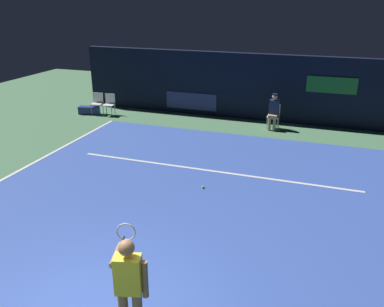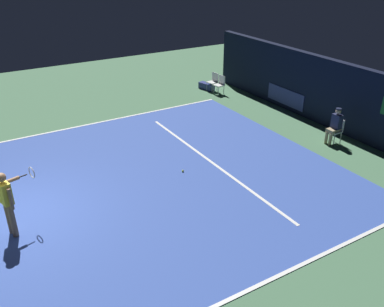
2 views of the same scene
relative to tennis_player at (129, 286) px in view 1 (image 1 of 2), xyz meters
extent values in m
plane|color=#4C7A56|center=(-0.70, 4.39, -0.99)|extent=(30.12, 30.12, 0.00)
cube|color=#3856B2|center=(-0.70, 4.39, -0.98)|extent=(10.46, 10.61, 0.01)
cube|color=white|center=(-5.88, 4.39, -0.97)|extent=(0.10, 10.61, 0.01)
cube|color=white|center=(-0.70, 6.25, -0.97)|extent=(8.16, 0.10, 0.01)
cube|color=black|center=(-0.70, 11.94, 0.31)|extent=(14.64, 0.30, 2.60)
cube|color=navy|center=(-3.27, 11.78, -0.44)|extent=(2.20, 0.04, 0.70)
cube|color=#1E6B2D|center=(2.22, 11.78, 0.61)|extent=(1.80, 0.04, 0.60)
cube|color=yellow|center=(0.01, -0.03, 0.21)|extent=(0.40, 0.31, 0.56)
sphere|color=#8C6647|center=(0.01, -0.03, 0.63)|extent=(0.22, 0.22, 0.22)
cylinder|color=#8C6647|center=(-0.24, 0.13, 0.36)|extent=(0.22, 0.51, 0.09)
cylinder|color=#8C6647|center=(0.22, 0.05, 0.13)|extent=(0.09, 0.09, 0.56)
cylinder|color=black|center=(-0.32, 0.42, 0.36)|extent=(0.11, 0.30, 0.03)
torus|color=#B2B2B7|center=(-0.39, 0.69, 0.36)|extent=(0.30, 0.10, 0.30)
cube|color=white|center=(0.31, 10.86, -0.53)|extent=(0.44, 0.40, 0.04)
cube|color=white|center=(0.31, 11.06, -0.30)|extent=(0.42, 0.03, 0.42)
cylinder|color=#B2B2B7|center=(0.12, 10.69, -0.76)|extent=(0.03, 0.03, 0.46)
cylinder|color=#B2B2B7|center=(0.50, 10.69, -0.76)|extent=(0.03, 0.03, 0.46)
cylinder|color=#B2B2B7|center=(0.12, 11.03, -0.76)|extent=(0.03, 0.03, 0.46)
cylinder|color=#B2B2B7|center=(0.50, 11.03, -0.76)|extent=(0.03, 0.03, 0.46)
cube|color=tan|center=(0.31, 10.78, -0.49)|extent=(0.32, 0.40, 0.14)
cylinder|color=tan|center=(0.22, 10.60, -0.76)|extent=(0.11, 0.11, 0.46)
cylinder|color=tan|center=(0.40, 10.60, -0.76)|extent=(0.11, 0.11, 0.46)
cube|color=#23284C|center=(0.31, 10.90, -0.16)|extent=(0.34, 0.22, 0.52)
sphere|color=#DBAD89|center=(0.31, 10.90, 0.22)|extent=(0.20, 0.20, 0.20)
cylinder|color=#141933|center=(0.31, 10.90, 0.31)|extent=(0.19, 0.19, 0.04)
cube|color=white|center=(-6.97, 10.41, -0.55)|extent=(0.50, 0.47, 0.04)
cube|color=white|center=(-7.00, 10.61, -0.32)|extent=(0.42, 0.10, 0.42)
cylinder|color=#B2B2B7|center=(-7.12, 10.21, -0.77)|extent=(0.03, 0.03, 0.44)
cylinder|color=#B2B2B7|center=(-6.76, 10.28, -0.77)|extent=(0.03, 0.03, 0.44)
cylinder|color=#B2B2B7|center=(-7.18, 10.55, -0.77)|extent=(0.03, 0.03, 0.44)
cylinder|color=#B2B2B7|center=(-6.81, 10.61, -0.77)|extent=(0.03, 0.03, 0.44)
cube|color=white|center=(-6.42, 10.43, -0.55)|extent=(0.49, 0.45, 0.04)
cube|color=white|center=(-6.45, 10.63, -0.32)|extent=(0.42, 0.08, 0.42)
cylinder|color=#B2B2B7|center=(-6.58, 10.24, -0.77)|extent=(0.03, 0.03, 0.44)
cylinder|color=#B2B2B7|center=(-6.21, 10.29, -0.77)|extent=(0.03, 0.03, 0.44)
cylinder|color=#B2B2B7|center=(-6.63, 10.58, -0.77)|extent=(0.03, 0.03, 0.44)
cylinder|color=#B2B2B7|center=(-6.26, 10.62, -0.77)|extent=(0.03, 0.03, 0.44)
sphere|color=#CCE033|center=(-0.58, 5.11, -0.94)|extent=(0.07, 0.07, 0.07)
cube|color=navy|center=(-7.33, 10.33, -0.83)|extent=(0.89, 0.50, 0.32)
camera|label=1|loc=(2.30, -3.98, 3.68)|focal=38.18mm
camera|label=2|loc=(9.34, -0.49, 5.38)|focal=38.70mm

